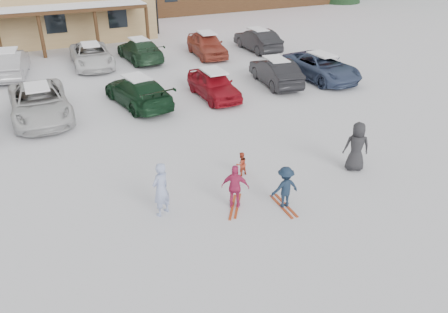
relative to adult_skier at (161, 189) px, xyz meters
name	(u,v)px	position (x,y,z in m)	size (l,w,h in m)	color
ground	(229,198)	(2.21, -0.12, -0.88)	(160.00, 160.00, 0.00)	silver
adult_skier	(161,189)	(0.00, 0.00, 0.00)	(0.64, 0.42, 1.76)	#99A7D4
toddler_red	(241,164)	(3.27, 1.07, -0.44)	(0.43, 0.34, 0.88)	#B43C23
child_navy	(285,187)	(3.58, -1.27, -0.18)	(0.90, 0.52, 1.40)	#152438
skis_child_navy	(284,206)	(3.58, -1.27, -0.86)	(0.20, 1.40, 0.03)	#A43917
child_magenta	(235,187)	(2.18, -0.63, -0.14)	(0.86, 0.36, 1.47)	#C02B5C
skis_child_magenta	(235,206)	(2.18, -0.63, -0.86)	(0.20, 1.40, 0.03)	#A43917
bystander_dark	(357,147)	(7.15, -0.33, 0.04)	(0.89, 0.58, 1.83)	#252527
parked_car_2	(40,102)	(-2.59, 9.67, -0.12)	(2.50, 5.42, 1.51)	silver
parked_car_3	(138,91)	(1.89, 9.36, -0.17)	(1.97, 4.85, 1.41)	black
parked_car_4	(214,84)	(5.69, 8.78, -0.18)	(1.66, 4.12, 1.41)	maroon
parked_car_5	(275,72)	(9.63, 9.20, -0.16)	(1.52, 4.37, 1.44)	black
parked_car_6	(321,67)	(12.50, 8.94, -0.15)	(2.41, 5.22, 1.45)	#3B4969
parked_car_9	(10,64)	(-3.57, 17.01, -0.10)	(1.65, 4.74, 1.56)	#A6A5A9
parked_car_10	(92,55)	(1.11, 17.18, -0.18)	(2.33, 5.06, 1.41)	silver
parked_car_11	(140,50)	(4.22, 17.23, -0.18)	(1.97, 4.83, 1.40)	#203F28
parked_car_12	(207,44)	(8.64, 16.44, -0.10)	(1.85, 4.59, 1.56)	#A13F2E
parked_car_13	(258,40)	(12.45, 16.22, -0.13)	(1.58, 4.54, 1.49)	black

